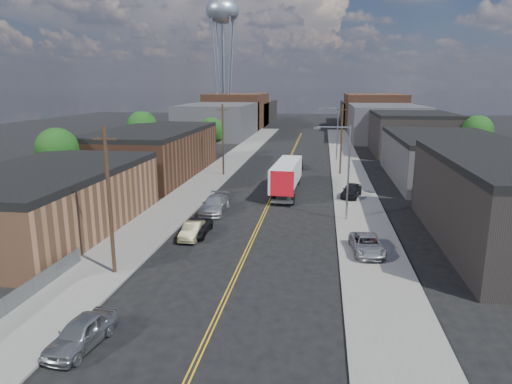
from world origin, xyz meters
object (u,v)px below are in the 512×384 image
(car_right_lot_a, at_px, (367,245))
(car_ahead_truck, at_px, (295,164))
(semi_truck, at_px, (287,174))
(car_left_a, at_px, (81,333))
(car_left_c, at_px, (195,228))
(car_left_b, at_px, (193,230))
(car_right_lot_c, at_px, (351,190))
(water_tower, at_px, (223,16))
(car_left_d, at_px, (215,205))

(car_right_lot_a, height_order, car_ahead_truck, car_right_lot_a)
(semi_truck, xyz_separation_m, car_left_a, (-7.37, -35.03, -1.41))
(car_left_a, bearing_deg, car_ahead_truck, 89.29)
(car_left_c, bearing_deg, car_left_a, -93.66)
(car_left_b, height_order, car_ahead_truck, car_ahead_truck)
(car_left_b, xyz_separation_m, car_right_lot_c, (13.98, 16.00, 0.25))
(car_left_a, distance_m, car_left_b, 16.65)
(car_right_lot_c, bearing_deg, car_ahead_truck, 126.81)
(water_tower, xyz_separation_m, semi_truck, (23.50, -73.60, -28.49))
(car_left_b, height_order, car_left_d, car_left_d)
(car_left_c, relative_size, car_right_lot_c, 1.05)
(car_left_a, bearing_deg, car_right_lot_a, 52.08)
(car_left_b, bearing_deg, car_left_a, -92.85)
(water_tower, bearing_deg, car_ahead_truck, -67.86)
(water_tower, relative_size, car_right_lot_a, 7.62)
(car_left_c, bearing_deg, car_left_b, -90.81)
(water_tower, relative_size, car_left_a, 8.45)
(semi_truck, bearing_deg, car_right_lot_c, -14.90)
(car_left_b, bearing_deg, car_ahead_truck, 79.40)
(car_right_lot_a, bearing_deg, semi_truck, 105.67)
(car_right_lot_a, bearing_deg, car_left_a, -140.32)
(semi_truck, bearing_deg, car_left_d, -119.06)
(car_left_d, bearing_deg, car_right_lot_c, 30.05)
(car_left_a, relative_size, car_right_lot_a, 0.90)
(car_ahead_truck, bearing_deg, semi_truck, -93.14)
(car_right_lot_a, bearing_deg, car_left_b, 167.51)
(car_right_lot_a, bearing_deg, car_left_c, 164.23)
(car_left_c, height_order, car_left_d, car_left_d)
(car_left_b, distance_m, car_ahead_truck, 34.86)
(car_left_d, relative_size, car_right_lot_c, 1.26)
(car_left_d, height_order, car_right_lot_c, car_right_lot_c)
(water_tower, height_order, car_right_lot_a, water_tower)
(semi_truck, distance_m, car_left_b, 19.58)
(car_left_c, xyz_separation_m, car_right_lot_a, (14.10, -2.71, 0.16))
(water_tower, distance_m, car_right_lot_a, 103.30)
(car_ahead_truck, bearing_deg, car_left_c, -104.15)
(car_left_a, xyz_separation_m, car_right_lot_a, (14.97, 14.74, 0.08))
(car_left_c, height_order, car_right_lot_a, car_right_lot_a)
(car_left_c, bearing_deg, water_tower, 99.75)
(water_tower, relative_size, car_left_c, 7.77)
(semi_truck, bearing_deg, water_tower, 110.64)
(semi_truck, height_order, car_left_a, semi_truck)
(car_right_lot_a, bearing_deg, car_left_d, 140.10)
(car_ahead_truck, bearing_deg, car_left_d, -107.05)
(water_tower, xyz_separation_m, car_left_c, (17.00, -91.17, -29.99))
(car_right_lot_c, relative_size, car_ahead_truck, 0.87)
(car_left_a, xyz_separation_m, car_right_lot_c, (14.84, 32.62, 0.17))
(car_left_c, distance_m, car_right_lot_a, 14.36)
(car_left_c, relative_size, car_left_d, 0.84)
(semi_truck, distance_m, car_right_lot_a, 21.71)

